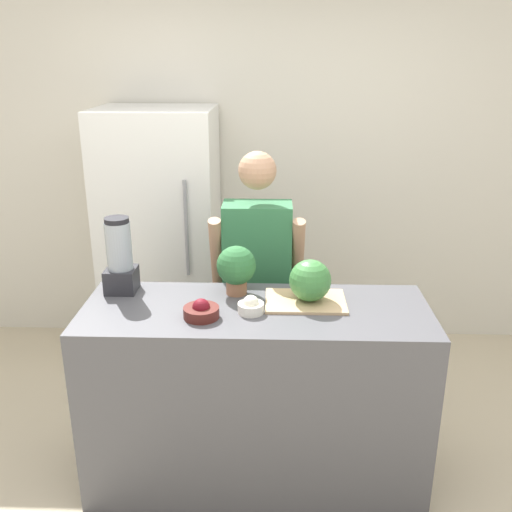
{
  "coord_description": "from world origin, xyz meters",
  "views": [
    {
      "loc": [
        0.08,
        -2.13,
        2.08
      ],
      "look_at": [
        0.0,
        0.34,
        1.2
      ],
      "focal_mm": 40.0,
      "sensor_mm": 36.0,
      "label": 1
    }
  ],
  "objects_px": {
    "bowl_cherries": "(201,311)",
    "refrigerator": "(161,238)",
    "bowl_cream": "(251,306)",
    "person": "(257,286)",
    "watermelon": "(310,280)",
    "blender": "(120,258)",
    "potted_plant": "(236,267)"
  },
  "relations": [
    {
      "from": "person",
      "to": "watermelon",
      "type": "height_order",
      "value": "person"
    },
    {
      "from": "person",
      "to": "watermelon",
      "type": "distance_m",
      "value": 0.62
    },
    {
      "from": "person",
      "to": "bowl_cherries",
      "type": "height_order",
      "value": "person"
    },
    {
      "from": "person",
      "to": "bowl_cherries",
      "type": "xyz_separation_m",
      "value": [
        -0.23,
        -0.69,
        0.16
      ]
    },
    {
      "from": "refrigerator",
      "to": "bowl_cherries",
      "type": "distance_m",
      "value": 1.45
    },
    {
      "from": "watermelon",
      "to": "bowl_cherries",
      "type": "xyz_separation_m",
      "value": [
        -0.5,
        -0.18,
        -0.08
      ]
    },
    {
      "from": "bowl_cherries",
      "to": "refrigerator",
      "type": "bearing_deg",
      "value": 108.14
    },
    {
      "from": "bowl_cream",
      "to": "blender",
      "type": "height_order",
      "value": "blender"
    },
    {
      "from": "bowl_cream",
      "to": "blender",
      "type": "bearing_deg",
      "value": 160.47
    },
    {
      "from": "watermelon",
      "to": "refrigerator",
      "type": "bearing_deg",
      "value": 128.49
    },
    {
      "from": "watermelon",
      "to": "blender",
      "type": "relative_size",
      "value": 0.53
    },
    {
      "from": "refrigerator",
      "to": "watermelon",
      "type": "distance_m",
      "value": 1.53
    },
    {
      "from": "potted_plant",
      "to": "person",
      "type": "bearing_deg",
      "value": 77.53
    },
    {
      "from": "bowl_cream",
      "to": "watermelon",
      "type": "bearing_deg",
      "value": 23.97
    },
    {
      "from": "person",
      "to": "watermelon",
      "type": "relative_size",
      "value": 7.91
    },
    {
      "from": "watermelon",
      "to": "blender",
      "type": "distance_m",
      "value": 0.94
    },
    {
      "from": "blender",
      "to": "potted_plant",
      "type": "height_order",
      "value": "blender"
    },
    {
      "from": "refrigerator",
      "to": "bowl_cherries",
      "type": "relative_size",
      "value": 10.73
    },
    {
      "from": "refrigerator",
      "to": "bowl_cream",
      "type": "xyz_separation_m",
      "value": [
        0.67,
        -1.31,
        0.11
      ]
    },
    {
      "from": "refrigerator",
      "to": "blender",
      "type": "relative_size",
      "value": 4.57
    },
    {
      "from": "watermelon",
      "to": "potted_plant",
      "type": "bearing_deg",
      "value": 164.77
    },
    {
      "from": "watermelon",
      "to": "bowl_cherries",
      "type": "distance_m",
      "value": 0.54
    },
    {
      "from": "bowl_cherries",
      "to": "bowl_cream",
      "type": "height_order",
      "value": "bowl_cherries"
    },
    {
      "from": "refrigerator",
      "to": "watermelon",
      "type": "xyz_separation_m",
      "value": [
        0.95,
        -1.19,
        0.19
      ]
    },
    {
      "from": "refrigerator",
      "to": "bowl_cream",
      "type": "height_order",
      "value": "refrigerator"
    },
    {
      "from": "person",
      "to": "bowl_cream",
      "type": "bearing_deg",
      "value": -90.9
    },
    {
      "from": "bowl_cherries",
      "to": "bowl_cream",
      "type": "distance_m",
      "value": 0.23
    },
    {
      "from": "bowl_cream",
      "to": "person",
      "type": "bearing_deg",
      "value": 89.1
    },
    {
      "from": "bowl_cherries",
      "to": "potted_plant",
      "type": "relative_size",
      "value": 0.66
    },
    {
      "from": "refrigerator",
      "to": "person",
      "type": "relative_size",
      "value": 1.1
    },
    {
      "from": "watermelon",
      "to": "blender",
      "type": "bearing_deg",
      "value": 173.27
    },
    {
      "from": "watermelon",
      "to": "blender",
      "type": "height_order",
      "value": "blender"
    }
  ]
}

